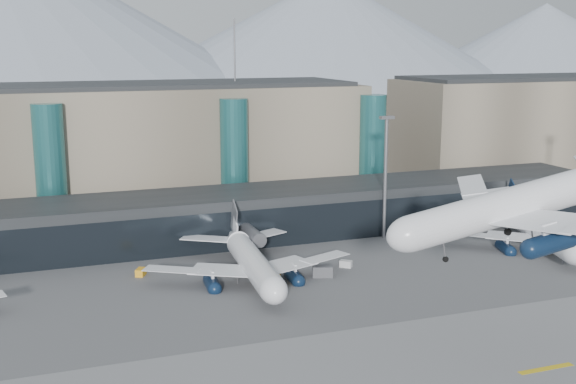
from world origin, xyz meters
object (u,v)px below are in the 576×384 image
Objects in this scene: jet_parked_mid at (249,251)px; veh_c at (323,271)px; lightmast_mid at (385,170)px; jet_parked_right at (535,222)px; hero_jet at (535,191)px; veh_h at (271,279)px; veh_g at (346,264)px; veh_b at (141,272)px; veh_d at (419,233)px; veh_e at (551,243)px.

jet_parked_mid is 13.35m from veh_c.
jet_parked_right is at bearing -31.50° from lightmast_mid.
lightmast_mid is 0.67× the size of jet_parked_mid.
hero_jet is 9.14× the size of veh_h.
jet_parked_mid reaches higher than veh_g.
veh_c reaches higher than veh_b.
hero_jet is 70.26m from veh_b.
lightmast_mid is 32.52m from veh_c.
jet_parked_mid is at bearing -85.68° from veh_b.
lightmast_mid is at bearing 74.45° from jet_parked_right.
lightmast_mid is at bearing -20.96° from veh_h.
lightmast_mid is 40.72m from veh_h.
veh_d is (29.38, 17.56, -0.21)m from veh_c.
veh_e is 44.14m from veh_g.
veh_d is (-18.60, 13.77, -3.99)m from jet_parked_right.
veh_b is 23.70m from veh_h.
veh_e is 60.31m from veh_h.
lightmast_mid is 7.48× the size of veh_e.
jet_parked_right is 11.15× the size of veh_c.
veh_d is at bearing 51.02° from veh_c.
veh_c reaches higher than veh_e.
veh_h is at bearing -172.35° from veh_e.
jet_parked_mid is at bearing -141.53° from veh_g.
jet_parked_right is at bearing 40.37° from veh_g.
veh_h is (-19.53, 40.83, -21.67)m from hero_jet.
jet_parked_mid is at bearing -178.73° from veh_c.
veh_e is (2.23, -2.44, -3.79)m from jet_parked_right.
veh_h is (-32.23, -21.04, -13.28)m from lightmast_mid.
lightmast_mid is at bearing 84.96° from veh_g.
jet_parked_right is (60.11, -0.36, 0.05)m from jet_parked_mid.
jet_parked_mid is 11.24× the size of veh_e.
veh_e is at bearing -85.10° from veh_d.
veh_h is (2.10, -5.60, -3.56)m from jet_parked_mid.
veh_b is at bearing -171.22° from lightmast_mid.
lightmast_mid is at bearing -60.92° from jet_parked_mid.
hero_jet reaches higher than veh_g.
jet_parked_mid reaches higher than veh_d.
veh_e is at bearing -51.44° from veh_h.
jet_parked_mid is 62.52m from veh_e.
jet_parked_mid is 60.11m from jet_parked_right.
veh_e is at bearing -121.61° from jet_parked_right.
veh_e is (80.06, -10.21, 0.32)m from veh_b.
veh_b is at bearing 177.74° from veh_e.
veh_d is 1.25× the size of veh_g.
jet_parked_mid is 18.72m from veh_g.
veh_h reaches higher than veh_e.
veh_b is at bearing 92.64° from veh_h.
veh_g is at bearing 106.19° from jet_parked_right.
hero_jet is 66.79m from veh_d.
veh_e is at bearing -87.72° from jet_parked_mid.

